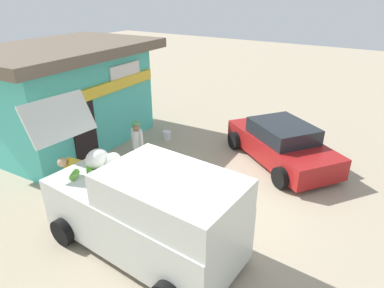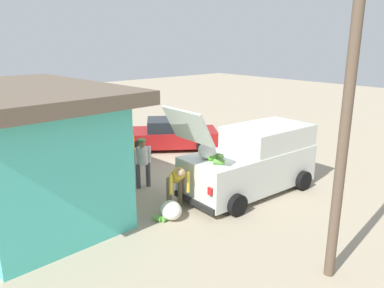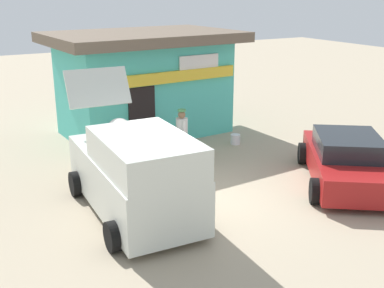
{
  "view_description": "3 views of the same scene",
  "coord_description": "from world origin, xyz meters",
  "px_view_note": "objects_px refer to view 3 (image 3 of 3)",
  "views": [
    {
      "loc": [
        -5.74,
        -3.81,
        5.12
      ],
      "look_at": [
        1.29,
        0.75,
        1.22
      ],
      "focal_mm": 31.09,
      "sensor_mm": 36.0,
      "label": 1
    },
    {
      "loc": [
        -8.67,
        8.73,
        4.62
      ],
      "look_at": [
        0.49,
        0.8,
        1.24
      ],
      "focal_mm": 35.09,
      "sensor_mm": 36.0,
      "label": 2
    },
    {
      "loc": [
        -5.27,
        -9.21,
        4.88
      ],
      "look_at": [
        0.47,
        1.02,
        1.07
      ],
      "focal_mm": 44.95,
      "sensor_mm": 36.0,
      "label": 3
    }
  ],
  "objects_px": {
    "unloaded_banana_pile": "(97,162)",
    "paint_bucket": "(235,139)",
    "delivery_van": "(135,173)",
    "vendor_standing": "(182,133)",
    "parked_sedan": "(346,161)",
    "storefront_bar": "(144,81)",
    "customer_bending": "(114,143)"
  },
  "relations": [
    {
      "from": "unloaded_banana_pile",
      "to": "paint_bucket",
      "type": "height_order",
      "value": "unloaded_banana_pile"
    },
    {
      "from": "paint_bucket",
      "to": "delivery_van",
      "type": "bearing_deg",
      "value": -146.85
    },
    {
      "from": "delivery_van",
      "to": "paint_bucket",
      "type": "bearing_deg",
      "value": 33.15
    },
    {
      "from": "vendor_standing",
      "to": "parked_sedan",
      "type": "bearing_deg",
      "value": -48.67
    },
    {
      "from": "vendor_standing",
      "to": "paint_bucket",
      "type": "xyz_separation_m",
      "value": [
        2.37,
        0.71,
        -0.75
      ]
    },
    {
      "from": "delivery_van",
      "to": "storefront_bar",
      "type": "bearing_deg",
      "value": 64.14
    },
    {
      "from": "storefront_bar",
      "to": "vendor_standing",
      "type": "bearing_deg",
      "value": -96.14
    },
    {
      "from": "storefront_bar",
      "to": "unloaded_banana_pile",
      "type": "xyz_separation_m",
      "value": [
        -2.71,
        -2.72,
        -1.6
      ]
    },
    {
      "from": "parked_sedan",
      "to": "paint_bucket",
      "type": "height_order",
      "value": "parked_sedan"
    },
    {
      "from": "storefront_bar",
      "to": "unloaded_banana_pile",
      "type": "bearing_deg",
      "value": -134.85
    },
    {
      "from": "customer_bending",
      "to": "vendor_standing",
      "type": "bearing_deg",
      "value": -5.73
    },
    {
      "from": "delivery_van",
      "to": "parked_sedan",
      "type": "xyz_separation_m",
      "value": [
        5.49,
        -0.98,
        -0.38
      ]
    },
    {
      "from": "delivery_van",
      "to": "paint_bucket",
      "type": "height_order",
      "value": "delivery_van"
    },
    {
      "from": "storefront_bar",
      "to": "delivery_van",
      "type": "relative_size",
      "value": 1.32
    },
    {
      "from": "storefront_bar",
      "to": "customer_bending",
      "type": "relative_size",
      "value": 4.78
    },
    {
      "from": "storefront_bar",
      "to": "parked_sedan",
      "type": "relative_size",
      "value": 1.51
    },
    {
      "from": "delivery_van",
      "to": "paint_bucket",
      "type": "xyz_separation_m",
      "value": [
        4.85,
        3.17,
        -0.83
      ]
    },
    {
      "from": "storefront_bar",
      "to": "unloaded_banana_pile",
      "type": "distance_m",
      "value": 4.16
    },
    {
      "from": "storefront_bar",
      "to": "customer_bending",
      "type": "bearing_deg",
      "value": -126.26
    },
    {
      "from": "parked_sedan",
      "to": "customer_bending",
      "type": "bearing_deg",
      "value": 144.09
    },
    {
      "from": "storefront_bar",
      "to": "delivery_van",
      "type": "height_order",
      "value": "storefront_bar"
    },
    {
      "from": "storefront_bar",
      "to": "paint_bucket",
      "type": "relative_size",
      "value": 19.67
    },
    {
      "from": "vendor_standing",
      "to": "customer_bending",
      "type": "distance_m",
      "value": 2.01
    },
    {
      "from": "vendor_standing",
      "to": "unloaded_banana_pile",
      "type": "distance_m",
      "value": 2.54
    },
    {
      "from": "storefront_bar",
      "to": "delivery_van",
      "type": "bearing_deg",
      "value": -115.86
    },
    {
      "from": "vendor_standing",
      "to": "unloaded_banana_pile",
      "type": "xyz_separation_m",
      "value": [
        -2.34,
        0.7,
        -0.69
      ]
    },
    {
      "from": "vendor_standing",
      "to": "customer_bending",
      "type": "relative_size",
      "value": 1.19
    },
    {
      "from": "parked_sedan",
      "to": "vendor_standing",
      "type": "distance_m",
      "value": 4.58
    },
    {
      "from": "delivery_van",
      "to": "paint_bucket",
      "type": "distance_m",
      "value": 5.85
    },
    {
      "from": "parked_sedan",
      "to": "paint_bucket",
      "type": "xyz_separation_m",
      "value": [
        -0.65,
        4.14,
        -0.45
      ]
    },
    {
      "from": "customer_bending",
      "to": "paint_bucket",
      "type": "distance_m",
      "value": 4.45
    },
    {
      "from": "delivery_van",
      "to": "parked_sedan",
      "type": "relative_size",
      "value": 1.14
    }
  ]
}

